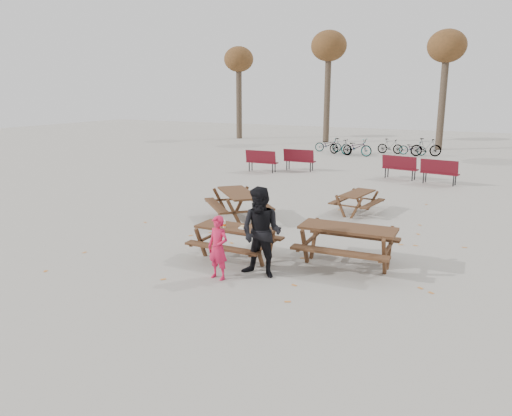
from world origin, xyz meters
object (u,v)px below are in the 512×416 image
at_px(adult, 261,232).
at_px(picnic_table_east, 347,246).
at_px(picnic_table_north, 238,206).
at_px(picnic_table_far, 357,203).
at_px(main_picnic_table, 236,235).
at_px(food_tray, 243,228).
at_px(soda_bottle, 224,224).
at_px(child, 218,248).

height_order(adult, picnic_table_east, adult).
xyz_separation_m(adult, picnic_table_north, (-2.64, 3.70, -0.51)).
bearing_deg(picnic_table_east, picnic_table_far, 100.42).
distance_m(main_picnic_table, food_tray, 0.32).
height_order(adult, picnic_table_north, adult).
distance_m(food_tray, adult, 0.96).
distance_m(food_tray, soda_bottle, 0.45).
xyz_separation_m(main_picnic_table, picnic_table_north, (-1.66, 3.05, -0.15)).
bearing_deg(picnic_table_north, soda_bottle, -20.60).
distance_m(adult, picnic_table_north, 4.58).
bearing_deg(child, soda_bottle, 122.10).
bearing_deg(picnic_table_far, child, 178.79).
height_order(child, picnic_table_far, child).
relative_size(adult, picnic_table_far, 1.22).
relative_size(food_tray, picnic_table_far, 0.12).
bearing_deg(child, food_tray, 99.40).
height_order(main_picnic_table, picnic_table_far, main_picnic_table).
bearing_deg(main_picnic_table, food_tray, -16.71).
height_order(food_tray, child, child).
bearing_deg(main_picnic_table, adult, -33.44).
bearing_deg(picnic_table_east, food_tray, -162.19).
distance_m(main_picnic_table, soda_bottle, 0.36).
bearing_deg(picnic_table_north, main_picnic_table, -16.52).
relative_size(main_picnic_table, food_tray, 10.00).
bearing_deg(picnic_table_far, adult, -175.30).
bearing_deg(picnic_table_north, adult, -9.50).
height_order(food_tray, picnic_table_north, picnic_table_north).
xyz_separation_m(food_tray, picnic_table_east, (2.15, 0.84, -0.35)).
bearing_deg(main_picnic_table, picnic_table_far, 77.65).
relative_size(soda_bottle, child, 0.13).
distance_m(food_tray, picnic_table_far, 5.68).
xyz_separation_m(picnic_table_east, picnic_table_far, (-1.17, 4.75, -0.11)).
bearing_deg(food_tray, child, -88.18).
bearing_deg(picnic_table_east, main_picnic_table, -165.65).
bearing_deg(picnic_table_east, child, -140.68).
distance_m(soda_bottle, adult, 1.29).
height_order(main_picnic_table, soda_bottle, soda_bottle).
distance_m(adult, picnic_table_far, 6.20).
xyz_separation_m(picnic_table_north, picnic_table_far, (2.86, 2.46, -0.10)).
relative_size(picnic_table_north, picnic_table_far, 1.29).
distance_m(soda_bottle, picnic_table_east, 2.77).
distance_m(main_picnic_table, picnic_table_north, 3.47).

